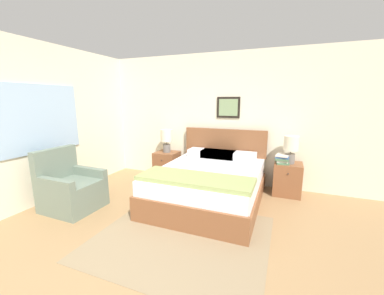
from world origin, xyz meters
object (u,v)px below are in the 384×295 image
(armchair, at_px, (71,189))
(bed, at_px, (209,182))
(table_lamp_near_window, at_px, (167,138))
(table_lamp_by_door, at_px, (291,147))
(nightstand_near_window, at_px, (167,165))
(nightstand_by_door, at_px, (287,179))

(armchair, bearing_deg, bed, 119.99)
(table_lamp_near_window, height_order, table_lamp_by_door, same)
(bed, distance_m, nightstand_near_window, 1.45)
(bed, height_order, armchair, bed)
(nightstand_by_door, bearing_deg, bed, -147.15)
(nightstand_by_door, bearing_deg, table_lamp_near_window, -179.92)
(bed, height_order, nightstand_near_window, bed)
(nightstand_near_window, bearing_deg, armchair, -111.17)
(bed, bearing_deg, nightstand_near_window, 147.09)
(bed, relative_size, table_lamp_by_door, 4.25)
(nightstand_near_window, distance_m, nightstand_by_door, 2.44)
(nightstand_by_door, relative_size, table_lamp_by_door, 1.19)
(table_lamp_near_window, relative_size, table_lamp_by_door, 1.00)
(nightstand_by_door, height_order, table_lamp_by_door, table_lamp_by_door)
(nightstand_near_window, bearing_deg, table_lamp_near_window, -31.80)
(nightstand_by_door, xyz_separation_m, table_lamp_near_window, (-2.43, -0.00, 0.59))
(nightstand_by_door, distance_m, table_lamp_by_door, 0.59)
(nightstand_near_window, xyz_separation_m, table_lamp_by_door, (2.45, -0.00, 0.59))
(nightstand_by_door, bearing_deg, table_lamp_by_door, -12.60)
(nightstand_near_window, distance_m, table_lamp_near_window, 0.59)
(bed, distance_m, table_lamp_near_window, 1.55)
(bed, relative_size, nightstand_near_window, 3.58)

